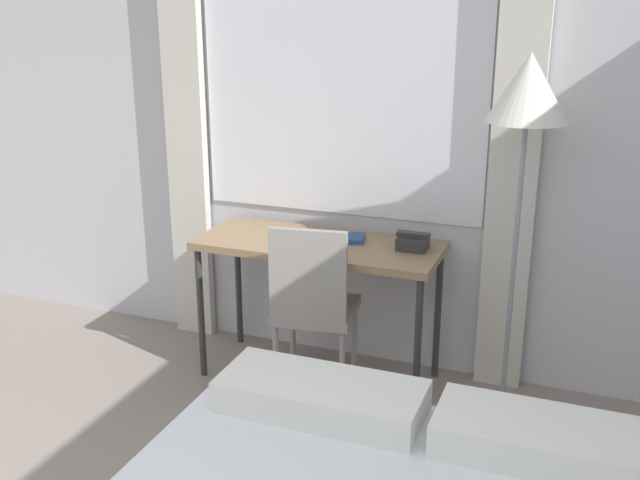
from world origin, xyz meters
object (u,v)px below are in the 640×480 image
object	(u,v)px
standing_lamp	(527,109)
desk_chair	(313,301)
desk	(319,254)
telephone	(413,242)
book	(342,238)

from	to	relation	value
standing_lamp	desk_chair	bearing A→B (deg)	-170.42
desk	telephone	size ratio (longest dim) A/B	7.59
desk	desk_chair	size ratio (longest dim) A/B	1.34
desk_chair	telephone	distance (m)	0.59
desk	standing_lamp	bearing A→B (deg)	-4.88
desk_chair	book	distance (m)	0.40
book	telephone	bearing A→B (deg)	-1.01
desk	standing_lamp	xyz separation A→B (m)	(1.00, -0.09, 0.82)
book	desk_chair	bearing A→B (deg)	-97.37
standing_lamp	book	xyz separation A→B (m)	(-0.90, 0.16, -0.74)
desk	telephone	xyz separation A→B (m)	(0.48, 0.06, 0.11)
book	standing_lamp	bearing A→B (deg)	-9.84
telephone	book	bearing A→B (deg)	178.99
standing_lamp	book	size ratio (longest dim) A/B	6.85
desk_chair	telephone	xyz separation A→B (m)	(0.42, 0.31, 0.27)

